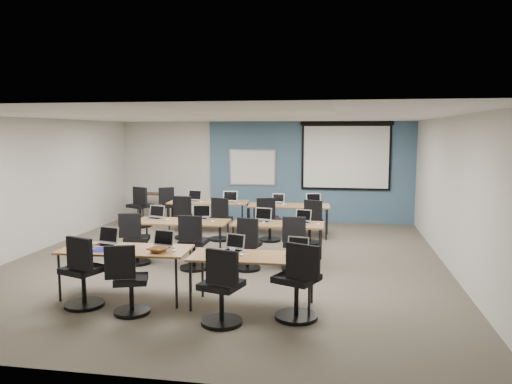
% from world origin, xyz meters
% --- Properties ---
extents(floor, '(8.00, 9.00, 0.02)m').
position_xyz_m(floor, '(0.00, 0.00, 0.00)').
color(floor, '#6B6354').
rests_on(floor, ground).
extents(ceiling, '(8.00, 9.00, 0.02)m').
position_xyz_m(ceiling, '(0.00, 0.00, 2.70)').
color(ceiling, white).
rests_on(ceiling, ground).
extents(wall_back, '(8.00, 0.04, 2.70)m').
position_xyz_m(wall_back, '(0.00, 4.50, 1.35)').
color(wall_back, beige).
rests_on(wall_back, ground).
extents(wall_front, '(8.00, 0.04, 2.70)m').
position_xyz_m(wall_front, '(0.00, -4.50, 1.35)').
color(wall_front, beige).
rests_on(wall_front, ground).
extents(wall_left, '(0.04, 9.00, 2.70)m').
position_xyz_m(wall_left, '(-4.00, 0.00, 1.35)').
color(wall_left, beige).
rests_on(wall_left, ground).
extents(wall_right, '(0.04, 9.00, 2.70)m').
position_xyz_m(wall_right, '(4.00, 0.00, 1.35)').
color(wall_right, beige).
rests_on(wall_right, ground).
extents(blue_accent_panel, '(5.50, 0.04, 2.70)m').
position_xyz_m(blue_accent_panel, '(1.25, 4.47, 1.35)').
color(blue_accent_panel, '#3D5977').
rests_on(blue_accent_panel, wall_back).
extents(whiteboard, '(1.28, 0.03, 0.98)m').
position_xyz_m(whiteboard, '(-0.30, 4.43, 1.45)').
color(whiteboard, '#ACACAC').
rests_on(whiteboard, wall_back).
extents(projector_screen, '(2.40, 0.10, 1.82)m').
position_xyz_m(projector_screen, '(2.20, 4.41, 1.89)').
color(projector_screen, black).
rests_on(projector_screen, wall_back).
extents(training_table_front_left, '(1.87, 0.78, 0.73)m').
position_xyz_m(training_table_front_left, '(-0.99, -2.22, 0.69)').
color(training_table_front_left, olive).
rests_on(training_table_front_left, floor).
extents(training_table_front_right, '(1.73, 0.72, 0.73)m').
position_xyz_m(training_table_front_right, '(0.91, -2.32, 0.68)').
color(training_table_front_right, olive).
rests_on(training_table_front_right, floor).
extents(training_table_mid_left, '(1.79, 0.75, 0.73)m').
position_xyz_m(training_table_mid_left, '(-0.90, 0.09, 0.68)').
color(training_table_mid_left, olive).
rests_on(training_table_mid_left, floor).
extents(training_table_mid_right, '(1.70, 0.71, 0.73)m').
position_xyz_m(training_table_mid_right, '(0.95, 0.16, 0.68)').
color(training_table_mid_right, '#965327').
rests_on(training_table_mid_right, floor).
extents(training_table_back_left, '(1.92, 0.80, 0.73)m').
position_xyz_m(training_table_back_left, '(-1.09, 2.76, 0.69)').
color(training_table_back_left, '#9E5728').
rests_on(training_table_back_left, floor).
extents(training_table_back_right, '(1.88, 0.78, 0.73)m').
position_xyz_m(training_table_back_right, '(0.90, 2.51, 0.69)').
color(training_table_back_right, '#A1753E').
rests_on(training_table_back_right, floor).
extents(laptop_0, '(0.36, 0.30, 0.27)m').
position_xyz_m(laptop_0, '(-1.38, -2.08, 0.80)').
color(laptop_0, '#B7B6C3').
rests_on(laptop_0, training_table_front_left).
extents(mouse_0, '(0.09, 0.11, 0.03)m').
position_xyz_m(mouse_0, '(-1.24, -2.34, 0.74)').
color(mouse_0, white).
rests_on(mouse_0, training_table_front_left).
extents(task_chair_0, '(0.57, 0.55, 1.02)m').
position_xyz_m(task_chair_0, '(-1.40, -2.74, 0.42)').
color(task_chair_0, black).
rests_on(task_chair_0, floor).
extents(laptop_1, '(0.33, 0.28, 0.25)m').
position_xyz_m(laptop_1, '(-0.48, -2.10, 0.79)').
color(laptop_1, silver).
rests_on(laptop_1, training_table_front_left).
extents(mouse_1, '(0.06, 0.09, 0.03)m').
position_xyz_m(mouse_1, '(-0.24, -2.27, 0.74)').
color(mouse_1, white).
rests_on(mouse_1, training_table_front_left).
extents(task_chair_1, '(0.50, 0.48, 0.97)m').
position_xyz_m(task_chair_1, '(-0.66, -2.90, 0.40)').
color(task_chair_1, black).
rests_on(task_chair_1, floor).
extents(laptop_2, '(0.30, 0.26, 0.23)m').
position_xyz_m(laptop_2, '(0.60, -2.08, 0.79)').
color(laptop_2, silver).
rests_on(laptop_2, training_table_front_right).
extents(mouse_2, '(0.07, 0.10, 0.03)m').
position_xyz_m(mouse_2, '(0.76, -2.35, 0.74)').
color(mouse_2, white).
rests_on(mouse_2, training_table_front_right).
extents(task_chair_2, '(0.54, 0.53, 1.01)m').
position_xyz_m(task_chair_2, '(0.65, -3.05, 0.42)').
color(task_chair_2, black).
rests_on(task_chair_2, floor).
extents(laptop_3, '(0.31, 0.26, 0.23)m').
position_xyz_m(laptop_3, '(1.51, -2.14, 0.79)').
color(laptop_3, '#ABABAD').
rests_on(laptop_3, training_table_front_right).
extents(mouse_3, '(0.06, 0.09, 0.03)m').
position_xyz_m(mouse_3, '(1.76, -2.34, 0.74)').
color(mouse_3, white).
rests_on(mouse_3, training_table_front_right).
extents(task_chair_3, '(0.60, 0.57, 1.04)m').
position_xyz_m(task_chair_3, '(1.57, -2.70, 0.43)').
color(task_chair_3, black).
rests_on(task_chair_3, floor).
extents(laptop_4, '(0.33, 0.28, 0.25)m').
position_xyz_m(laptop_4, '(-1.49, 0.25, 0.79)').
color(laptop_4, '#A8A8AB').
rests_on(laptop_4, training_table_mid_left).
extents(mouse_4, '(0.08, 0.11, 0.04)m').
position_xyz_m(mouse_4, '(-1.19, 0.14, 0.74)').
color(mouse_4, white).
rests_on(mouse_4, training_table_mid_left).
extents(task_chair_4, '(0.49, 0.49, 0.97)m').
position_xyz_m(task_chair_4, '(-1.60, -0.48, 0.40)').
color(task_chair_4, black).
rests_on(task_chair_4, floor).
extents(laptop_5, '(0.35, 0.30, 0.26)m').
position_xyz_m(laptop_5, '(-0.61, 0.38, 0.80)').
color(laptop_5, '#A8A8A8').
rests_on(laptop_5, training_table_mid_left).
extents(mouse_5, '(0.07, 0.10, 0.03)m').
position_xyz_m(mouse_5, '(-0.28, 0.05, 0.74)').
color(mouse_5, white).
rests_on(mouse_5, training_table_mid_left).
extents(task_chair_5, '(0.51, 0.51, 0.99)m').
position_xyz_m(task_chair_5, '(-0.45, -0.66, 0.41)').
color(task_chair_5, black).
rests_on(task_chair_5, floor).
extents(laptop_6, '(0.34, 0.28, 0.25)m').
position_xyz_m(laptop_6, '(0.64, 0.29, 0.79)').
color(laptop_6, '#B8B8C0').
rests_on(laptop_6, training_table_mid_right).
extents(mouse_6, '(0.09, 0.12, 0.04)m').
position_xyz_m(mouse_6, '(0.69, 0.13, 0.74)').
color(mouse_6, white).
rests_on(mouse_6, training_table_mid_right).
extents(task_chair_6, '(0.47, 0.47, 0.95)m').
position_xyz_m(task_chair_6, '(0.50, -0.53, 0.39)').
color(task_chair_6, black).
rests_on(task_chair_6, floor).
extents(laptop_7, '(0.31, 0.26, 0.24)m').
position_xyz_m(laptop_7, '(1.40, 0.32, 0.79)').
color(laptop_7, '#A4A4A9').
rests_on(laptop_7, training_table_mid_right).
extents(mouse_7, '(0.06, 0.09, 0.03)m').
position_xyz_m(mouse_7, '(1.69, 0.14, 0.74)').
color(mouse_7, white).
rests_on(mouse_7, training_table_mid_right).
extents(task_chair_7, '(0.50, 0.50, 0.98)m').
position_xyz_m(task_chair_7, '(1.33, -0.40, 0.40)').
color(task_chair_7, black).
rests_on(task_chair_7, floor).
extents(laptop_8, '(0.36, 0.31, 0.27)m').
position_xyz_m(laptop_8, '(-1.46, 2.73, 0.80)').
color(laptop_8, '#AEAEB9').
rests_on(laptop_8, training_table_back_left).
extents(mouse_8, '(0.08, 0.11, 0.04)m').
position_xyz_m(mouse_8, '(-1.20, 2.54, 0.74)').
color(mouse_8, white).
rests_on(mouse_8, training_table_back_left).
extents(task_chair_8, '(0.52, 0.52, 1.00)m').
position_xyz_m(task_chair_8, '(-1.40, 1.81, 0.41)').
color(task_chair_8, black).
rests_on(task_chair_8, floor).
extents(laptop_9, '(0.35, 0.30, 0.27)m').
position_xyz_m(laptop_9, '(-0.56, 2.70, 0.80)').
color(laptop_9, '#A6A6AE').
rests_on(laptop_9, training_table_back_left).
extents(mouse_9, '(0.06, 0.09, 0.03)m').
position_xyz_m(mouse_9, '(-0.25, 2.44, 0.74)').
color(mouse_9, white).
rests_on(mouse_9, training_table_back_left).
extents(task_chair_9, '(0.50, 0.50, 0.98)m').
position_xyz_m(task_chair_9, '(-0.56, 1.74, 0.40)').
color(task_chair_9, black).
rests_on(task_chair_9, floor).
extents(laptop_10, '(0.30, 0.26, 0.23)m').
position_xyz_m(laptop_10, '(0.62, 2.71, 0.79)').
color(laptop_10, silver).
rests_on(laptop_10, training_table_back_right).
extents(mouse_10, '(0.08, 0.11, 0.03)m').
position_xyz_m(mouse_10, '(0.78, 2.50, 0.74)').
color(mouse_10, white).
rests_on(mouse_10, training_table_back_right).
extents(task_chair_10, '(0.52, 0.51, 0.99)m').
position_xyz_m(task_chair_10, '(0.53, 1.86, 0.41)').
color(task_chair_10, black).
rests_on(task_chair_10, floor).
extents(laptop_11, '(0.34, 0.29, 0.26)m').
position_xyz_m(laptop_11, '(1.46, 2.66, 0.79)').
color(laptop_11, '#AEAEB0').
rests_on(laptop_11, training_table_back_right).
extents(mouse_11, '(0.07, 0.10, 0.03)m').
position_xyz_m(mouse_11, '(1.59, 2.48, 0.74)').
color(mouse_11, white).
rests_on(mouse_11, training_table_back_right).
extents(task_chair_11, '(0.53, 0.50, 0.98)m').
position_xyz_m(task_chair_11, '(1.46, 1.72, 0.40)').
color(task_chair_11, black).
rests_on(task_chair_11, floor).
extents(blue_mousepad, '(0.29, 0.25, 0.01)m').
position_xyz_m(blue_mousepad, '(-1.30, -2.40, 0.73)').
color(blue_mousepad, '#10128E').
rests_on(blue_mousepad, training_table_front_left).
extents(snack_bowl, '(0.40, 0.40, 0.08)m').
position_xyz_m(snack_bowl, '(-0.45, -2.35, 0.77)').
color(snack_bowl, brown).
rests_on(snack_bowl, training_table_front_left).
extents(snack_plate, '(0.21, 0.21, 0.01)m').
position_xyz_m(snack_plate, '(0.55, -2.31, 0.74)').
color(snack_plate, white).
rests_on(snack_plate, training_table_front_right).
extents(coffee_cup, '(0.07, 0.07, 0.07)m').
position_xyz_m(coffee_cup, '(0.62, -2.30, 0.78)').
color(coffee_cup, white).
rests_on(coffee_cup, snack_plate).
extents(utility_table, '(0.84, 0.47, 0.75)m').
position_xyz_m(utility_table, '(-3.01, 3.95, 0.64)').
color(utility_table, '#332919').
rests_on(utility_table, floor).
extents(spare_chair_a, '(0.54, 0.49, 0.98)m').
position_xyz_m(spare_chair_a, '(-2.35, 3.57, 0.40)').
color(spare_chair_a, black).
rests_on(spare_chair_a, floor).
extents(spare_chair_b, '(0.61, 0.57, 1.04)m').
position_xyz_m(spare_chair_b, '(-2.95, 2.96, 0.43)').
color(spare_chair_b, black).
rests_on(spare_chair_b, floor).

